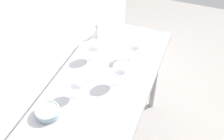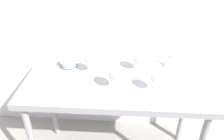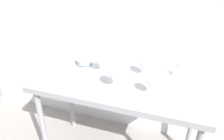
{
  "view_description": "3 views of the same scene",
  "coord_description": "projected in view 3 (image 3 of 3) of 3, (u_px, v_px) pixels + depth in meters",
  "views": [
    {
      "loc": [
        -1.2,
        -0.52,
        2.19
      ],
      "look_at": [
        0.04,
        -0.05,
        0.96
      ],
      "focal_mm": 42.47,
      "sensor_mm": 36.0,
      "label": 1
    },
    {
      "loc": [
        0.06,
        -1.42,
        1.88
      ],
      "look_at": [
        -0.03,
        -0.02,
        1.0
      ],
      "focal_mm": 36.36,
      "sensor_mm": 36.0,
      "label": 2
    },
    {
      "loc": [
        0.41,
        -1.43,
        1.8
      ],
      "look_at": [
        -0.07,
        0.0,
        0.99
      ],
      "focal_mm": 34.08,
      "sensor_mm": 36.0,
      "label": 3
    }
  ],
  "objects": [
    {
      "name": "wine_glass_near_center",
      "position": [
        116.0,
        74.0,
        1.57
      ],
      "size": [
        0.1,
        0.1,
        0.18
      ],
      "color": "white",
      "rests_on": "steel_counter"
    },
    {
      "name": "tasting_sheet_upper",
      "position": [
        176.0,
        90.0,
        1.61
      ],
      "size": [
        0.25,
        0.29,
        0.0
      ],
      "primitive_type": "cube",
      "rotation": [
        0.0,
        0.0,
        -0.55
      ],
      "color": "white",
      "rests_on": "steel_counter"
    },
    {
      "name": "steel_counter",
      "position": [
        120.0,
        92.0,
        1.78
      ],
      "size": [
        1.4,
        0.65,
        0.9
      ],
      "color": "gray",
      "rests_on": "ground_plane"
    },
    {
      "name": "wine_glass_far_left",
      "position": [
        101.0,
        60.0,
        1.82
      ],
      "size": [
        0.09,
        0.09,
        0.16
      ],
      "color": "white",
      "rests_on": "steel_counter"
    },
    {
      "name": "tasting_bowl",
      "position": [
        84.0,
        61.0,
        2.0
      ],
      "size": [
        0.15,
        0.15,
        0.05
      ],
      "color": "#4C4C4C",
      "rests_on": "steel_counter"
    },
    {
      "name": "decanter_funnel",
      "position": [
        177.0,
        71.0,
        1.79
      ],
      "size": [
        0.11,
        0.11,
        0.15
      ],
      "color": "#BDBDBD",
      "rests_on": "steel_counter"
    },
    {
      "name": "back_wall",
      "position": [
        136.0,
        17.0,
        1.95
      ],
      "size": [
        3.8,
        0.04,
        2.6
      ],
      "primitive_type": "cube",
      "color": "silver",
      "rests_on": "ground_plane"
    },
    {
      "name": "wine_glass_near_right",
      "position": [
        153.0,
        82.0,
        1.49
      ],
      "size": [
        0.09,
        0.09,
        0.17
      ],
      "color": "white",
      "rests_on": "steel_counter"
    },
    {
      "name": "wine_glass_far_right",
      "position": [
        146.0,
        64.0,
        1.75
      ],
      "size": [
        0.1,
        0.1,
        0.17
      ],
      "color": "white",
      "rests_on": "steel_counter"
    }
  ]
}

